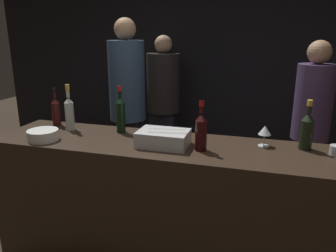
{
  "coord_description": "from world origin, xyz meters",
  "views": [
    {
      "loc": [
        0.61,
        -1.75,
        1.72
      ],
      "look_at": [
        0.0,
        0.34,
        1.1
      ],
      "focal_mm": 35.0,
      "sensor_mm": 36.0,
      "label": 1
    }
  ],
  "objects_px": {
    "ice_bin_with_bottles": "(164,138)",
    "champagne_bottle": "(307,130)",
    "rose_wine_bottle": "(69,112)",
    "wine_glass": "(265,131)",
    "bowl_white": "(43,135)",
    "red_wine_bottle_tall": "(201,130)",
    "person_blond_tee": "(128,102)",
    "person_in_hoodie": "(164,98)",
    "person_grey_polo": "(311,121)",
    "red_wine_bottle_black_foil": "(56,110)",
    "red_wine_bottle_burgundy": "(121,113)"
  },
  "relations": [
    {
      "from": "ice_bin_with_bottles",
      "to": "champagne_bottle",
      "type": "xyz_separation_m",
      "value": [
        0.91,
        0.2,
        0.08
      ]
    },
    {
      "from": "rose_wine_bottle",
      "to": "wine_glass",
      "type": "bearing_deg",
      "value": 1.09
    },
    {
      "from": "bowl_white",
      "to": "wine_glass",
      "type": "relative_size",
      "value": 1.51
    },
    {
      "from": "red_wine_bottle_tall",
      "to": "champagne_bottle",
      "type": "xyz_separation_m",
      "value": [
        0.66,
        0.22,
        -0.0
      ]
    },
    {
      "from": "wine_glass",
      "to": "rose_wine_bottle",
      "type": "distance_m",
      "value": 1.47
    },
    {
      "from": "rose_wine_bottle",
      "to": "ice_bin_with_bottles",
      "type": "bearing_deg",
      "value": -10.74
    },
    {
      "from": "person_blond_tee",
      "to": "person_in_hoodie",
      "type": "bearing_deg",
      "value": -24.77
    },
    {
      "from": "wine_glass",
      "to": "champagne_bottle",
      "type": "distance_m",
      "value": 0.26
    },
    {
      "from": "ice_bin_with_bottles",
      "to": "champagne_bottle",
      "type": "distance_m",
      "value": 0.94
    },
    {
      "from": "ice_bin_with_bottles",
      "to": "person_grey_polo",
      "type": "bearing_deg",
      "value": 48.19
    },
    {
      "from": "red_wine_bottle_black_foil",
      "to": "red_wine_bottle_burgundy",
      "type": "bearing_deg",
      "value": -3.31
    },
    {
      "from": "red_wine_bottle_tall",
      "to": "person_in_hoodie",
      "type": "relative_size",
      "value": 0.2
    },
    {
      "from": "red_wine_bottle_burgundy",
      "to": "rose_wine_bottle",
      "type": "bearing_deg",
      "value": -172.55
    },
    {
      "from": "red_wine_bottle_tall",
      "to": "ice_bin_with_bottles",
      "type": "bearing_deg",
      "value": 176.44
    },
    {
      "from": "champagne_bottle",
      "to": "person_grey_polo",
      "type": "bearing_deg",
      "value": 80.89
    },
    {
      "from": "bowl_white",
      "to": "person_grey_polo",
      "type": "bearing_deg",
      "value": 34.34
    },
    {
      "from": "red_wine_bottle_black_foil",
      "to": "champagne_bottle",
      "type": "xyz_separation_m",
      "value": [
        1.92,
        -0.04,
        0.01
      ]
    },
    {
      "from": "rose_wine_bottle",
      "to": "red_wine_bottle_tall",
      "type": "bearing_deg",
      "value": -9.06
    },
    {
      "from": "wine_glass",
      "to": "red_wine_bottle_black_foil",
      "type": "height_order",
      "value": "red_wine_bottle_black_foil"
    },
    {
      "from": "champagne_bottle",
      "to": "rose_wine_bottle",
      "type": "bearing_deg",
      "value": -178.53
    },
    {
      "from": "red_wine_bottle_tall",
      "to": "rose_wine_bottle",
      "type": "distance_m",
      "value": 1.09
    },
    {
      "from": "red_wine_bottle_burgundy",
      "to": "person_in_hoodie",
      "type": "height_order",
      "value": "person_in_hoodie"
    },
    {
      "from": "red_wine_bottle_burgundy",
      "to": "red_wine_bottle_tall",
      "type": "bearing_deg",
      "value": -18.72
    },
    {
      "from": "red_wine_bottle_black_foil",
      "to": "red_wine_bottle_burgundy",
      "type": "distance_m",
      "value": 0.6
    },
    {
      "from": "wine_glass",
      "to": "person_blond_tee",
      "type": "bearing_deg",
      "value": 149.22
    },
    {
      "from": "red_wine_bottle_tall",
      "to": "red_wine_bottle_burgundy",
      "type": "relative_size",
      "value": 0.92
    },
    {
      "from": "bowl_white",
      "to": "red_wine_bottle_burgundy",
      "type": "relative_size",
      "value": 0.6
    },
    {
      "from": "red_wine_bottle_burgundy",
      "to": "ice_bin_with_bottles",
      "type": "bearing_deg",
      "value": -27.08
    },
    {
      "from": "bowl_white",
      "to": "champagne_bottle",
      "type": "xyz_separation_m",
      "value": [
        1.78,
        0.33,
        0.09
      ]
    },
    {
      "from": "red_wine_bottle_tall",
      "to": "person_grey_polo",
      "type": "relative_size",
      "value": 0.2
    },
    {
      "from": "champagne_bottle",
      "to": "person_in_hoodie",
      "type": "xyz_separation_m",
      "value": [
        -1.47,
        1.6,
        -0.18
      ]
    },
    {
      "from": "person_blond_tee",
      "to": "red_wine_bottle_tall",
      "type": "bearing_deg",
      "value": -152.6
    },
    {
      "from": "person_in_hoodie",
      "to": "red_wine_bottle_burgundy",
      "type": "bearing_deg",
      "value": -38.24
    },
    {
      "from": "bowl_white",
      "to": "rose_wine_bottle",
      "type": "relative_size",
      "value": 0.6
    },
    {
      "from": "wine_glass",
      "to": "red_wine_bottle_tall",
      "type": "bearing_deg",
      "value": -153.24
    },
    {
      "from": "person_blond_tee",
      "to": "champagne_bottle",
      "type": "bearing_deg",
      "value": -131.96
    },
    {
      "from": "red_wine_bottle_tall",
      "to": "rose_wine_bottle",
      "type": "bearing_deg",
      "value": 170.94
    },
    {
      "from": "rose_wine_bottle",
      "to": "champagne_bottle",
      "type": "bearing_deg",
      "value": 1.47
    },
    {
      "from": "bowl_white",
      "to": "person_grey_polo",
      "type": "distance_m",
      "value": 2.35
    },
    {
      "from": "person_in_hoodie",
      "to": "person_blond_tee",
      "type": "height_order",
      "value": "person_blond_tee"
    },
    {
      "from": "champagne_bottle",
      "to": "person_grey_polo",
      "type": "distance_m",
      "value": 1.03
    },
    {
      "from": "ice_bin_with_bottles",
      "to": "bowl_white",
      "type": "xyz_separation_m",
      "value": [
        -0.87,
        -0.13,
        -0.02
      ]
    },
    {
      "from": "ice_bin_with_bottles",
      "to": "bowl_white",
      "type": "height_order",
      "value": "ice_bin_with_bottles"
    },
    {
      "from": "rose_wine_bottle",
      "to": "person_blond_tee",
      "type": "xyz_separation_m",
      "value": [
        0.14,
        0.82,
        -0.08
      ]
    },
    {
      "from": "wine_glass",
      "to": "red_wine_bottle_tall",
      "type": "distance_m",
      "value": 0.44
    },
    {
      "from": "ice_bin_with_bottles",
      "to": "person_blond_tee",
      "type": "xyz_separation_m",
      "value": [
        -0.68,
        0.98,
        0.01
      ]
    },
    {
      "from": "person_in_hoodie",
      "to": "rose_wine_bottle",
      "type": "bearing_deg",
      "value": -52.64
    },
    {
      "from": "rose_wine_bottle",
      "to": "champagne_bottle",
      "type": "distance_m",
      "value": 1.74
    },
    {
      "from": "red_wine_bottle_burgundy",
      "to": "person_grey_polo",
      "type": "xyz_separation_m",
      "value": [
        1.48,
        0.99,
        -0.2
      ]
    },
    {
      "from": "red_wine_bottle_burgundy",
      "to": "person_grey_polo",
      "type": "height_order",
      "value": "person_grey_polo"
    }
  ]
}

